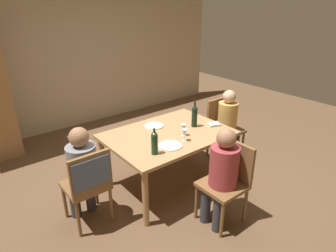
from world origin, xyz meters
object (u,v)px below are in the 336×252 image
person_man_guest (229,120)px  wine_glass_near_left (184,128)px  chair_near (228,177)px  chair_right_end (222,124)px  person_man_bearded (222,171)px  wine_bottle_dark_red (155,142)px  dinner_plate_guest_left (170,146)px  chair_left_end (89,180)px  dinner_plate_host (154,126)px  wine_glass_centre (185,133)px  dining_table (168,139)px  person_woman_host (82,168)px  wine_bottle_tall_green (194,116)px

person_man_guest → wine_glass_near_left: bearing=8.0°
chair_near → chair_right_end: bearing=-46.1°
person_man_bearded → wine_bottle_dark_red: 0.78m
chair_near → dinner_plate_guest_left: 0.74m
chair_left_end → dinner_plate_host: chair_left_end is taller
wine_glass_centre → dinner_plate_guest_left: (-0.22, -0.00, -0.10)m
dining_table → wine_glass_centre: wine_glass_centre is taller
person_woman_host → wine_bottle_tall_green: (1.56, -0.07, 0.24)m
chair_left_end → wine_glass_centre: chair_left_end is taller
wine_bottle_dark_red → wine_glass_centre: wine_bottle_dark_red is taller
person_woman_host → dinner_plate_host: 1.17m
person_man_bearded → wine_bottle_tall_green: 1.02m
person_man_bearded → person_man_guest: size_ratio=1.03×
dining_table → dinner_plate_guest_left: bearing=-124.5°
person_man_bearded → person_man_guest: 1.48m
wine_bottle_tall_green → dinner_plate_guest_left: (-0.61, -0.24, -0.15)m
wine_glass_centre → dinner_plate_host: wine_glass_centre is taller
chair_near → person_woman_host: 1.57m
wine_glass_near_left → dinner_plate_host: (-0.12, 0.46, -0.10)m
person_man_bearded → wine_bottle_dark_red: bearing=34.7°
wine_bottle_dark_red → chair_right_end: bearing=14.5°
person_woman_host → person_man_bearded: 1.48m
chair_near → person_man_bearded: size_ratio=0.81×
wine_bottle_dark_red → dinner_plate_guest_left: (0.25, 0.03, -0.13)m
dinner_plate_host → person_man_guest: bearing=-15.3°
chair_left_end → person_man_bearded: 1.39m
dining_table → chair_right_end: chair_right_end is taller
dinner_plate_host → wine_bottle_tall_green: bearing=-39.3°
wine_bottle_tall_green → wine_glass_centre: 0.46m
chair_near → wine_glass_centre: bearing=6.0°
chair_left_end → person_man_bearded: person_man_bearded is taller
wine_bottle_dark_red → person_man_guest: bearing=10.6°
chair_near → dining_table: bearing=5.3°
chair_near → dinner_plate_host: size_ratio=3.68×
chair_left_end → wine_glass_near_left: size_ratio=6.17×
dining_table → wine_bottle_tall_green: (0.41, -0.05, 0.24)m
wine_glass_near_left → person_man_bearded: bearing=-100.0°
chair_right_end → wine_glass_centre: chair_right_end is taller
wine_bottle_tall_green → wine_bottle_dark_red: 0.90m
wine_glass_near_left → dinner_plate_host: wine_glass_near_left is taller
wine_bottle_dark_red → dinner_plate_host: (0.44, 0.61, -0.13)m
chair_near → person_man_guest: 1.40m
chair_near → wine_glass_centre: size_ratio=6.17×
wine_glass_centre → dinner_plate_host: size_ratio=0.60×
dining_table → chair_left_end: 1.16m
chair_near → dinner_plate_guest_left: (-0.29, 0.64, 0.22)m
person_woman_host → dinner_plate_guest_left: (0.95, -0.32, 0.09)m
wine_glass_centre → dinner_plate_host: 0.59m
wine_bottle_dark_red → dinner_plate_host: 0.77m
person_man_bearded → wine_bottle_tall_green: size_ratio=3.23×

